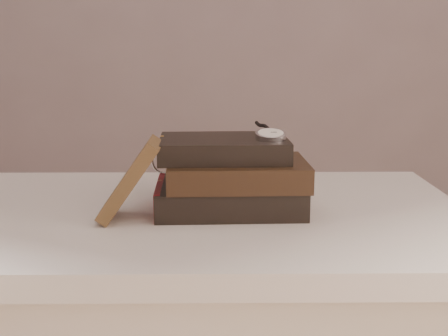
{
  "coord_description": "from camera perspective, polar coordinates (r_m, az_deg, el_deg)",
  "views": [
    {
      "loc": [
        0.06,
        -0.67,
        1.04
      ],
      "look_at": [
        0.07,
        0.35,
        0.82
      ],
      "focal_mm": 48.01,
      "sensor_mm": 36.0,
      "label": 1
    }
  ],
  "objects": [
    {
      "name": "table",
      "position": [
        1.09,
        -3.7,
        -8.58
      ],
      "size": [
        1.0,
        0.6,
        0.75
      ],
      "color": "silver",
      "rests_on": "ground"
    },
    {
      "name": "eyeglasses",
      "position": [
        1.12,
        -4.25,
        0.74
      ],
      "size": [
        0.11,
        0.13,
        0.05
      ],
      "color": "silver",
      "rests_on": "book_stack"
    },
    {
      "name": "journal",
      "position": [
        0.99,
        -8.93,
        -1.07
      ],
      "size": [
        0.11,
        0.1,
        0.14
      ],
      "primitive_type": "cube",
      "rotation": [
        0.0,
        0.61,
        0.02
      ],
      "color": "#3B2816",
      "rests_on": "table"
    },
    {
      "name": "book_stack",
      "position": [
        1.04,
        0.63,
        -0.85
      ],
      "size": [
        0.26,
        0.18,
        0.13
      ],
      "color": "black",
      "rests_on": "table"
    },
    {
      "name": "pocket_watch",
      "position": [
        1.02,
        4.39,
        3.24
      ],
      "size": [
        0.05,
        0.15,
        0.02
      ],
      "color": "silver",
      "rests_on": "book_stack"
    }
  ]
}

